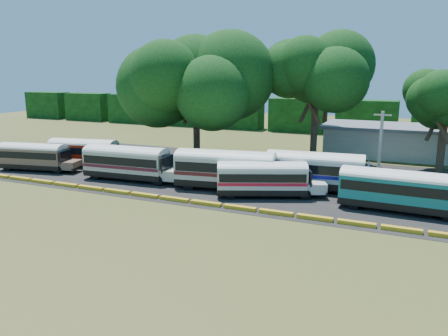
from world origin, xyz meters
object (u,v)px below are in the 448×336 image
at_px(tree_west, 196,77).
at_px(bus_red, 85,151).
at_px(bus_teal, 398,188).
at_px(bus_beige, 35,155).
at_px(bus_white_red, 264,177).
at_px(bus_cream_west, 128,161).

bearing_deg(tree_west, bus_red, -144.67).
bearing_deg(bus_teal, bus_beige, -177.23).
xyz_separation_m(bus_red, bus_teal, (33.80, -3.30, 0.07)).
bearing_deg(bus_beige, tree_west, 28.12).
height_order(bus_red, bus_white_red, bus_red).
height_order(bus_beige, bus_white_red, bus_white_red).
xyz_separation_m(bus_cream_west, tree_west, (2.10, 10.94, 8.14)).
distance_m(bus_cream_west, bus_white_red, 14.44).
bearing_deg(bus_red, bus_white_red, -19.45).
distance_m(bus_red, bus_white_red, 23.21).
relative_size(bus_cream_west, tree_west, 0.72).
bearing_deg(tree_west, bus_beige, -140.81).
distance_m(bus_beige, bus_red, 5.40).
distance_m(bus_red, bus_teal, 33.96).
bearing_deg(bus_cream_west, bus_teal, -3.83).
xyz_separation_m(bus_beige, bus_red, (3.58, 4.05, 0.07)).
relative_size(bus_red, bus_cream_west, 0.93).
relative_size(bus_beige, bus_teal, 0.94).
height_order(bus_beige, bus_teal, bus_teal).
height_order(bus_cream_west, bus_teal, bus_cream_west).
relative_size(bus_red, bus_white_red, 1.03).
relative_size(bus_red, tree_west, 0.66).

